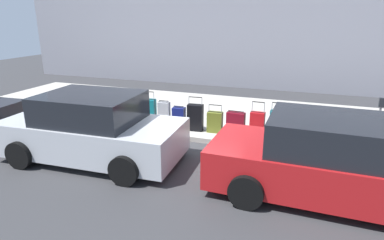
{
  "coord_description": "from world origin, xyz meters",
  "views": [
    {
      "loc": [
        -2.78,
        7.81,
        3.28
      ],
      "look_at": [
        -0.02,
        0.02,
        0.63
      ],
      "focal_mm": 30.41,
      "sensor_mm": 36.0,
      "label": 1
    }
  ],
  "objects_px": {
    "suitcase_black_6": "(195,118)",
    "parked_car_red_0": "(334,162)",
    "parked_car_silver_1": "(93,129)",
    "suitcase_navy_7": "(179,118)",
    "suitcase_silver_1": "(297,129)",
    "suitcase_silver_8": "(164,114)",
    "parking_meter": "(379,116)",
    "fire_hydrant": "(114,107)",
    "suitcase_teal_2": "(277,125)",
    "suitcase_olive_5": "(215,122)",
    "suitcase_red_10": "(133,111)",
    "suitcase_red_3": "(257,124)",
    "suitcase_maroon_4": "(236,124)",
    "bollard_post": "(96,109)",
    "suitcase_navy_0": "(318,132)",
    "suitcase_teal_9": "(149,111)"
  },
  "relations": [
    {
      "from": "suitcase_teal_2",
      "to": "parked_car_silver_1",
      "type": "relative_size",
      "value": 0.24
    },
    {
      "from": "suitcase_silver_1",
      "to": "parking_meter",
      "type": "xyz_separation_m",
      "value": [
        -1.86,
        -0.27,
        0.48
      ]
    },
    {
      "from": "suitcase_maroon_4",
      "to": "parked_car_silver_1",
      "type": "relative_size",
      "value": 0.16
    },
    {
      "from": "suitcase_red_3",
      "to": "suitcase_silver_8",
      "type": "height_order",
      "value": "suitcase_red_3"
    },
    {
      "from": "suitcase_maroon_4",
      "to": "fire_hydrant",
      "type": "relative_size",
      "value": 0.86
    },
    {
      "from": "bollard_post",
      "to": "parking_meter",
      "type": "height_order",
      "value": "parking_meter"
    },
    {
      "from": "fire_hydrant",
      "to": "suitcase_red_10",
      "type": "bearing_deg",
      "value": 177.57
    },
    {
      "from": "suitcase_red_3",
      "to": "suitcase_maroon_4",
      "type": "xyz_separation_m",
      "value": [
        0.58,
        0.07,
        -0.02
      ]
    },
    {
      "from": "suitcase_navy_0",
      "to": "bollard_post",
      "type": "distance_m",
      "value": 6.59
    },
    {
      "from": "suitcase_navy_7",
      "to": "parked_car_red_0",
      "type": "distance_m",
      "value": 4.72
    },
    {
      "from": "suitcase_navy_7",
      "to": "suitcase_teal_9",
      "type": "bearing_deg",
      "value": -2.64
    },
    {
      "from": "suitcase_red_10",
      "to": "parked_car_red_0",
      "type": "distance_m",
      "value": 6.02
    },
    {
      "from": "suitcase_navy_0",
      "to": "suitcase_teal_9",
      "type": "height_order",
      "value": "suitcase_teal_9"
    },
    {
      "from": "suitcase_silver_1",
      "to": "fire_hydrant",
      "type": "distance_m",
      "value": 5.51
    },
    {
      "from": "suitcase_olive_5",
      "to": "suitcase_teal_2",
      "type": "bearing_deg",
      "value": -178.41
    },
    {
      "from": "suitcase_navy_7",
      "to": "parking_meter",
      "type": "relative_size",
      "value": 0.53
    },
    {
      "from": "suitcase_silver_8",
      "to": "suitcase_olive_5",
      "type": "bearing_deg",
      "value": 178.41
    },
    {
      "from": "suitcase_silver_1",
      "to": "suitcase_silver_8",
      "type": "bearing_deg",
      "value": -0.97
    },
    {
      "from": "suitcase_navy_0",
      "to": "parked_car_silver_1",
      "type": "xyz_separation_m",
      "value": [
        5.04,
        2.38,
        0.27
      ]
    },
    {
      "from": "suitcase_silver_1",
      "to": "fire_hydrant",
      "type": "xyz_separation_m",
      "value": [
        5.51,
        -0.02,
        0.07
      ]
    },
    {
      "from": "suitcase_teal_2",
      "to": "suitcase_red_10",
      "type": "relative_size",
      "value": 1.28
    },
    {
      "from": "suitcase_maroon_4",
      "to": "suitcase_silver_1",
      "type": "bearing_deg",
      "value": 179.85
    },
    {
      "from": "suitcase_teal_9",
      "to": "suitcase_red_10",
      "type": "height_order",
      "value": "suitcase_teal_9"
    },
    {
      "from": "parking_meter",
      "to": "parked_car_red_0",
      "type": "xyz_separation_m",
      "value": [
        1.14,
        2.68,
        -0.23
      ]
    },
    {
      "from": "suitcase_navy_7",
      "to": "suitcase_navy_0",
      "type": "bearing_deg",
      "value": 179.24
    },
    {
      "from": "suitcase_silver_1",
      "to": "parking_meter",
      "type": "bearing_deg",
      "value": -171.62
    },
    {
      "from": "suitcase_navy_7",
      "to": "suitcase_olive_5",
      "type": "bearing_deg",
      "value": 179.35
    },
    {
      "from": "suitcase_silver_1",
      "to": "suitcase_silver_8",
      "type": "relative_size",
      "value": 1.28
    },
    {
      "from": "suitcase_silver_1",
      "to": "suitcase_teal_2",
      "type": "relative_size",
      "value": 0.99
    },
    {
      "from": "suitcase_silver_1",
      "to": "suitcase_red_10",
      "type": "xyz_separation_m",
      "value": [
        4.8,
        0.01,
        0.02
      ]
    },
    {
      "from": "bollard_post",
      "to": "suitcase_teal_2",
      "type": "bearing_deg",
      "value": -178.01
    },
    {
      "from": "fire_hydrant",
      "to": "suitcase_red_3",
      "type": "bearing_deg",
      "value": -179.35
    },
    {
      "from": "suitcase_teal_2",
      "to": "parking_meter",
      "type": "distance_m",
      "value": 2.44
    },
    {
      "from": "suitcase_teal_2",
      "to": "parking_meter",
      "type": "bearing_deg",
      "value": -175.04
    },
    {
      "from": "suitcase_silver_1",
      "to": "suitcase_black_6",
      "type": "height_order",
      "value": "suitcase_black_6"
    },
    {
      "from": "parked_car_silver_1",
      "to": "suitcase_navy_7",
      "type": "bearing_deg",
      "value": -116.42
    },
    {
      "from": "suitcase_silver_1",
      "to": "parked_car_red_0",
      "type": "relative_size",
      "value": 0.22
    },
    {
      "from": "fire_hydrant",
      "to": "bollard_post",
      "type": "xyz_separation_m",
      "value": [
        0.57,
        0.15,
        -0.07
      ]
    },
    {
      "from": "parking_meter",
      "to": "parked_car_silver_1",
      "type": "height_order",
      "value": "parked_car_silver_1"
    },
    {
      "from": "suitcase_silver_8",
      "to": "fire_hydrant",
      "type": "height_order",
      "value": "fire_hydrant"
    },
    {
      "from": "suitcase_teal_9",
      "to": "fire_hydrant",
      "type": "distance_m",
      "value": 1.21
    },
    {
      "from": "suitcase_maroon_4",
      "to": "suitcase_olive_5",
      "type": "distance_m",
      "value": 0.6
    },
    {
      "from": "fire_hydrant",
      "to": "parked_car_silver_1",
      "type": "distance_m",
      "value": 2.63
    },
    {
      "from": "suitcase_red_3",
      "to": "fire_hydrant",
      "type": "distance_m",
      "value": 4.47
    },
    {
      "from": "suitcase_maroon_4",
      "to": "bollard_post",
      "type": "bearing_deg",
      "value": 1.66
    },
    {
      "from": "suitcase_black_6",
      "to": "parked_car_red_0",
      "type": "distance_m",
      "value": 4.23
    },
    {
      "from": "suitcase_teal_2",
      "to": "fire_hydrant",
      "type": "distance_m",
      "value": 4.98
    },
    {
      "from": "suitcase_silver_1",
      "to": "suitcase_navy_7",
      "type": "distance_m",
      "value": 3.31
    },
    {
      "from": "suitcase_navy_0",
      "to": "suitcase_silver_8",
      "type": "distance_m",
      "value": 4.32
    },
    {
      "from": "parked_car_silver_1",
      "to": "fire_hydrant",
      "type": "bearing_deg",
      "value": -67.85
    }
  ]
}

